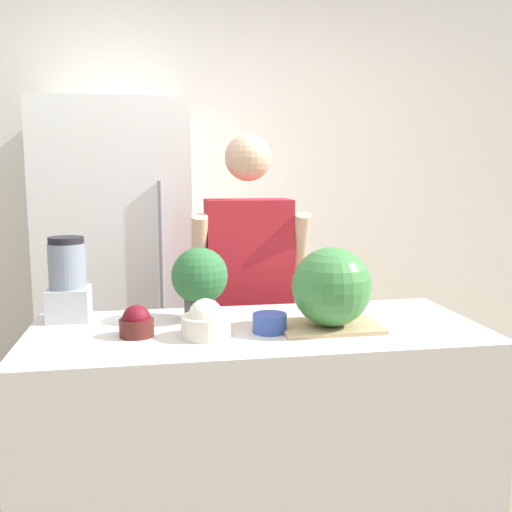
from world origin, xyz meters
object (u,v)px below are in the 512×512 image
at_px(refrigerator, 119,270).
at_px(person, 248,306).
at_px(bowl_small_blue, 270,323).
at_px(bowl_cream, 206,322).
at_px(watermelon, 331,287).
at_px(blender, 68,281).
at_px(bowl_cherries, 137,323).
at_px(potted_plant, 200,279).

distance_m(refrigerator, person, 0.90).
bearing_deg(bowl_small_blue, bowl_cream, -174.37).
bearing_deg(watermelon, blender, 162.25).
height_order(person, bowl_cherries, person).
xyz_separation_m(watermelon, potted_plant, (-0.44, 0.21, 0.00)).
xyz_separation_m(watermelon, blender, (-0.92, 0.29, -0.01)).
bearing_deg(bowl_cherries, potted_plant, 37.97).
distance_m(bowl_cherries, bowl_small_blue, 0.45).
height_order(bowl_small_blue, blender, blender).
xyz_separation_m(bowl_cream, blender, (-0.48, 0.31, 0.09)).
xyz_separation_m(bowl_cherries, blender, (-0.25, 0.26, 0.10)).
distance_m(bowl_cherries, blender, 0.38).
bearing_deg(watermelon, bowl_cherries, 177.21).
bearing_deg(bowl_cream, watermelon, 2.44).
bearing_deg(bowl_small_blue, blender, 157.48).
bearing_deg(bowl_cream, refrigerator, 105.08).
relative_size(bowl_cherries, blender, 0.37).
bearing_deg(watermelon, refrigerator, 120.87).
bearing_deg(blender, refrigerator, 83.92).
height_order(bowl_cherries, blender, blender).
distance_m(watermelon, bowl_cream, 0.45).
xyz_separation_m(refrigerator, bowl_cherries, (0.14, -1.31, 0.04)).
relative_size(watermelon, blender, 0.89).
xyz_separation_m(watermelon, bowl_small_blue, (-0.22, 0.00, -0.12)).
distance_m(bowl_cherries, potted_plant, 0.31).
xyz_separation_m(person, bowl_cream, (-0.26, -0.72, 0.13)).
distance_m(person, bowl_cherries, 0.84).
height_order(bowl_cherries, potted_plant, potted_plant).
bearing_deg(bowl_cream, bowl_small_blue, 5.63).
distance_m(blender, potted_plant, 0.49).
bearing_deg(watermelon, bowl_cream, -177.56).
bearing_deg(potted_plant, refrigerator, 107.83).
bearing_deg(bowl_small_blue, person, 86.94).
relative_size(person, bowl_cherries, 14.08).
distance_m(person, bowl_cream, 0.78).
distance_m(refrigerator, bowl_cream, 1.41).
height_order(person, bowl_cream, person).
bearing_deg(potted_plant, bowl_cherries, -142.03).
distance_m(bowl_small_blue, potted_plant, 0.33).
relative_size(refrigerator, blender, 5.86).
distance_m(bowl_cream, blender, 0.58).
height_order(refrigerator, bowl_small_blue, refrigerator).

